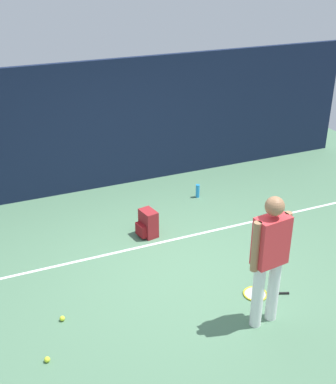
# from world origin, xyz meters

# --- Properties ---
(ground_plane) EXTENTS (12.00, 12.00, 0.00)m
(ground_plane) POSITION_xyz_m (0.00, 0.00, 0.00)
(ground_plane) COLOR #4C7556
(back_fence) EXTENTS (10.00, 0.10, 2.39)m
(back_fence) POSITION_xyz_m (0.00, 3.00, 1.19)
(back_fence) COLOR #141E38
(back_fence) RESTS_ON ground
(court_line) EXTENTS (9.00, 0.05, 0.00)m
(court_line) POSITION_xyz_m (0.00, 0.68, 0.00)
(court_line) COLOR white
(court_line) RESTS_ON ground
(tennis_player) EXTENTS (0.53, 0.27, 1.70)m
(tennis_player) POSITION_xyz_m (0.46, -1.48, 0.97)
(tennis_player) COLOR white
(tennis_player) RESTS_ON ground
(tennis_racket) EXTENTS (0.63, 0.42, 0.03)m
(tennis_racket) POSITION_xyz_m (0.68, -1.02, 0.01)
(tennis_racket) COLOR black
(tennis_racket) RESTS_ON ground
(backpack) EXTENTS (0.32, 0.33, 0.44)m
(backpack) POSITION_xyz_m (-0.11, 0.95, 0.21)
(backpack) COLOR maroon
(backpack) RESTS_ON ground
(tennis_ball_near_player) EXTENTS (0.07, 0.07, 0.07)m
(tennis_ball_near_player) POSITION_xyz_m (-2.10, -1.12, 0.03)
(tennis_ball_near_player) COLOR #CCE033
(tennis_ball_near_player) RESTS_ON ground
(tennis_ball_by_fence) EXTENTS (0.07, 0.07, 0.07)m
(tennis_ball_by_fence) POSITION_xyz_m (-1.80, -0.51, 0.03)
(tennis_ball_by_fence) COLOR #CCE033
(tennis_ball_by_fence) RESTS_ON ground
(water_bottle) EXTENTS (0.07, 0.07, 0.25)m
(water_bottle) POSITION_xyz_m (1.22, 1.86, 0.12)
(water_bottle) COLOR #268CD8
(water_bottle) RESTS_ON ground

